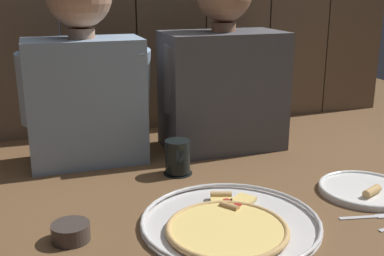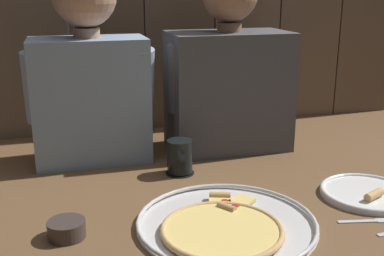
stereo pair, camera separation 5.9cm
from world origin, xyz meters
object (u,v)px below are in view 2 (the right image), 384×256
Objects in this scene: drinking_glass at (180,157)px; diner_right at (228,70)px; dinner_plate at (367,193)px; diner_left at (89,67)px; pizza_tray at (225,224)px; dipping_bowl at (67,228)px.

drinking_glass is 0.17× the size of diner_right.
diner_right is at bearing 114.66° from dinner_plate.
dinner_plate is at bearing -35.72° from diner_left.
drinking_glass is at bearing -137.81° from diner_right.
diner_left reaches higher than dinner_plate.
dinner_plate is 0.53m from drinking_glass.
pizza_tray is 0.69× the size of diner_left.
diner_left is (-0.68, 0.49, 0.29)m from dinner_plate.
dipping_bowl is (-0.36, 0.06, 0.01)m from pizza_tray.
drinking_glass is (-0.02, 0.36, 0.04)m from pizza_tray.
dipping_bowl is 0.14× the size of diner_right.
diner_right is (0.56, 0.50, 0.25)m from dipping_bowl.
drinking_glass is at bearing 92.90° from pizza_tray.
drinking_glass is 0.45m from dipping_bowl.
dipping_bowl is 0.58m from diner_left.
dinner_plate is 0.40× the size of diner_right.
dipping_bowl is at bearing -137.97° from diner_right.
dipping_bowl is at bearing -138.07° from drinking_glass.
dipping_bowl is at bearing 171.11° from pizza_tray.
diner_right is at bearing -0.05° from diner_left.
pizza_tray is 0.68m from diner_left.
diner_left is 0.46m from diner_right.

